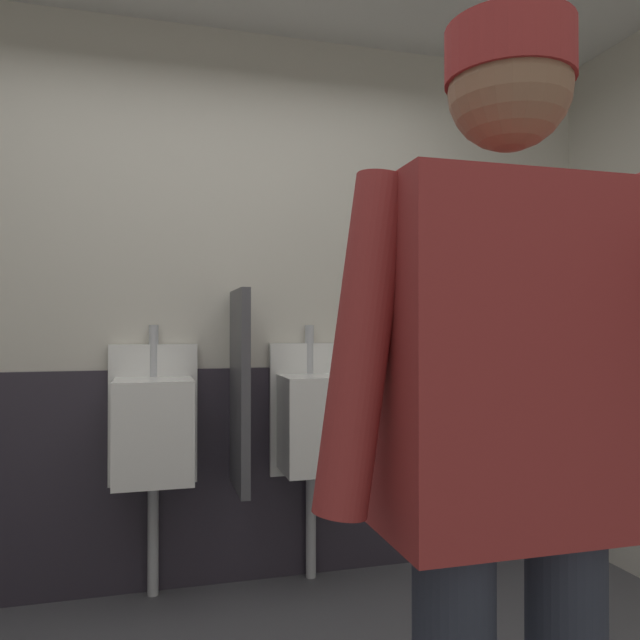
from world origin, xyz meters
The scene contains 6 objects.
wall_back centered at (0.00, 1.60, 1.35)m, with size 4.72×0.12×2.69m, color beige.
wainscot_band_back centered at (0.00, 1.52, 0.52)m, with size 4.12×0.03×1.03m, color #2D2833.
urinal_left centered at (-0.24, 1.38, 0.78)m, with size 0.40×0.34×1.24m.
urinal_middle centered at (0.51, 1.38, 0.78)m, with size 0.40×0.34×1.24m.
privacy_divider_panel centered at (0.14, 1.31, 0.95)m, with size 0.04×0.40×0.90m, color #4C4C51.
person centered at (0.36, -0.52, 1.04)m, with size 0.67×0.60×1.75m.
Camera 1 is at (-0.24, -1.44, 1.23)m, focal length 34.19 mm.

